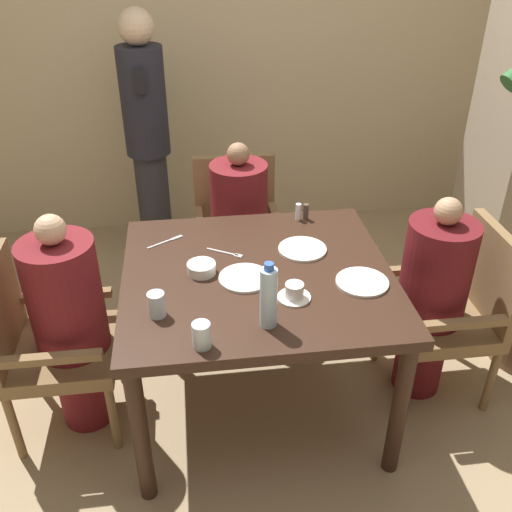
# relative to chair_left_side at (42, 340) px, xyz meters

# --- Properties ---
(ground_plane) EXTENTS (16.00, 16.00, 0.00)m
(ground_plane) POSITION_rel_chair_left_side_xyz_m (0.97, 0.00, -0.49)
(ground_plane) COLOR #9E8460
(wall_back) EXTENTS (8.00, 0.06, 2.80)m
(wall_back) POSITION_rel_chair_left_side_xyz_m (0.97, 1.99, 0.91)
(wall_back) COLOR #C6B289
(wall_back) RESTS_ON ground_plane
(dining_table) EXTENTS (1.18, 1.10, 0.77)m
(dining_table) POSITION_rel_chair_left_side_xyz_m (0.97, 0.00, 0.19)
(dining_table) COLOR #331E14
(dining_table) RESTS_ON ground_plane
(chair_left_side) EXTENTS (0.49, 0.49, 0.89)m
(chair_left_side) POSITION_rel_chair_left_side_xyz_m (0.00, 0.00, 0.00)
(chair_left_side) COLOR brown
(chair_left_side) RESTS_ON ground_plane
(diner_in_left_chair) EXTENTS (0.32, 0.32, 1.11)m
(diner_in_left_chair) POSITION_rel_chair_left_side_xyz_m (0.14, 0.00, 0.08)
(diner_in_left_chair) COLOR maroon
(diner_in_left_chair) RESTS_ON ground_plane
(chair_far_side) EXTENTS (0.49, 0.49, 0.89)m
(chair_far_side) POSITION_rel_chair_left_side_xyz_m (0.97, 0.93, 0.00)
(chair_far_side) COLOR brown
(chair_far_side) RESTS_ON ground_plane
(diner_in_far_chair) EXTENTS (0.32, 0.32, 1.07)m
(diner_in_far_chair) POSITION_rel_chair_left_side_xyz_m (0.97, 0.79, 0.06)
(diner_in_far_chair) COLOR maroon
(diner_in_far_chair) RESTS_ON ground_plane
(chair_right_side) EXTENTS (0.49, 0.49, 0.89)m
(chair_right_side) POSITION_rel_chair_left_side_xyz_m (1.95, 0.00, 0.00)
(chair_right_side) COLOR brown
(chair_right_side) RESTS_ON ground_plane
(diner_in_right_chair) EXTENTS (0.32, 0.32, 1.08)m
(diner_in_right_chair) POSITION_rel_chair_left_side_xyz_m (1.81, 0.00, 0.06)
(diner_in_right_chair) COLOR #5B1419
(diner_in_right_chair) RESTS_ON ground_plane
(standing_host) EXTENTS (0.28, 0.32, 1.66)m
(standing_host) POSITION_rel_chair_left_side_xyz_m (0.46, 1.48, 0.40)
(standing_host) COLOR #2D2D33
(standing_host) RESTS_ON ground_plane
(plate_main_left) EXTENTS (0.23, 0.23, 0.01)m
(plate_main_left) POSITION_rel_chair_left_side_xyz_m (1.21, 0.16, 0.29)
(plate_main_left) COLOR white
(plate_main_left) RESTS_ON dining_table
(plate_main_right) EXTENTS (0.23, 0.23, 0.01)m
(plate_main_right) POSITION_rel_chair_left_side_xyz_m (0.91, -0.05, 0.29)
(plate_main_right) COLOR white
(plate_main_right) RESTS_ON dining_table
(plate_dessert_center) EXTENTS (0.23, 0.23, 0.01)m
(plate_dessert_center) POSITION_rel_chair_left_side_xyz_m (1.40, -0.14, 0.29)
(plate_dessert_center) COLOR white
(plate_dessert_center) RESTS_ON dining_table
(teacup_with_saucer) EXTENTS (0.14, 0.14, 0.07)m
(teacup_with_saucer) POSITION_rel_chair_left_side_xyz_m (1.10, -0.21, 0.31)
(teacup_with_saucer) COLOR white
(teacup_with_saucer) RESTS_ON dining_table
(bowl_small) EXTENTS (0.13, 0.13, 0.05)m
(bowl_small) POSITION_rel_chair_left_side_xyz_m (0.73, 0.03, 0.30)
(bowl_small) COLOR white
(bowl_small) RESTS_ON dining_table
(water_bottle) EXTENTS (0.07, 0.07, 0.28)m
(water_bottle) POSITION_rel_chair_left_side_xyz_m (0.96, -0.37, 0.41)
(water_bottle) COLOR silver
(water_bottle) RESTS_ON dining_table
(glass_tall_near) EXTENTS (0.07, 0.07, 0.10)m
(glass_tall_near) POSITION_rel_chair_left_side_xyz_m (0.54, -0.25, 0.33)
(glass_tall_near) COLOR silver
(glass_tall_near) RESTS_ON dining_table
(glass_tall_mid) EXTENTS (0.07, 0.07, 0.10)m
(glass_tall_mid) POSITION_rel_chair_left_side_xyz_m (0.71, -0.46, 0.33)
(glass_tall_mid) COLOR silver
(glass_tall_mid) RESTS_ON dining_table
(salt_shaker) EXTENTS (0.03, 0.03, 0.09)m
(salt_shaker) POSITION_rel_chair_left_side_xyz_m (1.24, 0.46, 0.32)
(salt_shaker) COLOR white
(salt_shaker) RESTS_ON dining_table
(pepper_shaker) EXTENTS (0.03, 0.03, 0.08)m
(pepper_shaker) POSITION_rel_chair_left_side_xyz_m (1.28, 0.46, 0.32)
(pepper_shaker) COLOR #4C3D2D
(pepper_shaker) RESTS_ON dining_table
(fork_beside_plate) EXTENTS (0.16, 0.11, 0.00)m
(fork_beside_plate) POSITION_rel_chair_left_side_xyz_m (0.86, 0.17, 0.28)
(fork_beside_plate) COLOR silver
(fork_beside_plate) RESTS_ON dining_table
(knife_beside_plate) EXTENTS (0.17, 0.11, 0.00)m
(knife_beside_plate) POSITION_rel_chair_left_side_xyz_m (0.58, 0.32, 0.28)
(knife_beside_plate) COLOR silver
(knife_beside_plate) RESTS_ON dining_table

